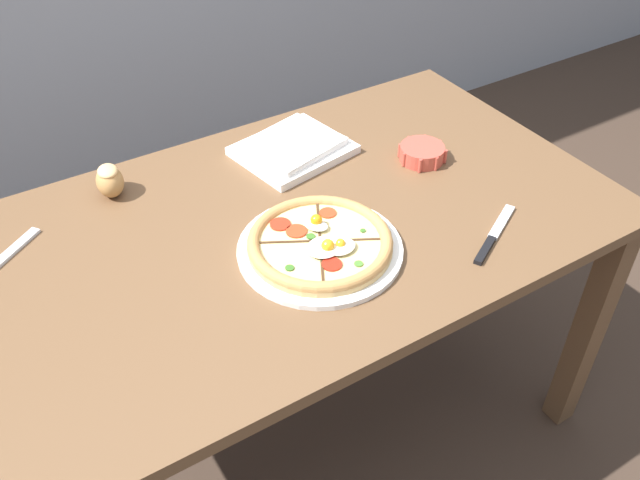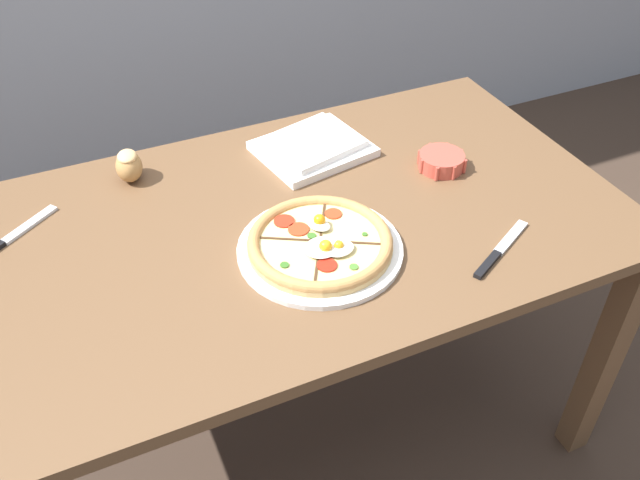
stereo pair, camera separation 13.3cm
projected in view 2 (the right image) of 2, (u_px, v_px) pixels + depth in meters
name	position (u px, v px, depth m)	size (l,w,h in m)	color
ground_plane	(289.00, 428.00, 1.89)	(12.00, 12.00, 0.00)	#3D2D23
dining_table	(281.00, 258.00, 1.48)	(1.48, 0.81, 0.73)	brown
pizza	(320.00, 244.00, 1.34)	(0.33, 0.33, 0.06)	white
ramekin_bowl	(441.00, 161.00, 1.57)	(0.11, 0.11, 0.04)	#C64C3D
napkin_folded	(313.00, 147.00, 1.62)	(0.28, 0.25, 0.04)	white
bread_piece_near	(129.00, 165.00, 1.52)	(0.07, 0.09, 0.07)	#B27F47
knife_main	(10.00, 238.00, 1.38)	(0.20, 0.16, 0.01)	silver
knife_spare	(501.00, 249.00, 1.35)	(0.19, 0.12, 0.01)	silver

